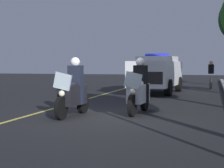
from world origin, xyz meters
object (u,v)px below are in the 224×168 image
police_motorcycle_lead_left (73,92)px  cyclist_background (211,75)px  police_motorcycle_lead_right (139,91)px  police_suv (157,73)px

police_motorcycle_lead_left → cyclist_background: bearing=163.4°
police_motorcycle_lead_right → police_suv: (-7.91, -0.62, 0.37)m
police_suv → cyclist_background: (-3.70, 2.69, -0.22)m
police_motorcycle_lead_left → cyclist_background: police_motorcycle_lead_left is taller
police_motorcycle_lead_left → police_motorcycle_lead_right: size_ratio=1.00×
police_suv → cyclist_background: size_ratio=2.85×
police_motorcycle_lead_right → cyclist_background: (-11.61, 2.07, 0.14)m
police_motorcycle_lead_right → police_suv: 7.94m
cyclist_background → police_motorcycle_lead_right: bearing=-10.1°
police_motorcycle_lead_right → police_motorcycle_lead_left: bearing=-56.9°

